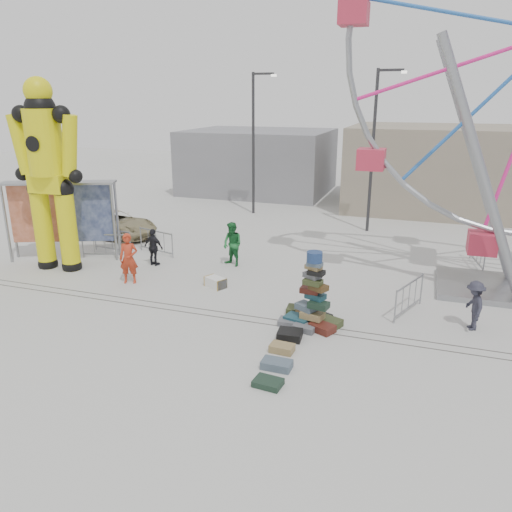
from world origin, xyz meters
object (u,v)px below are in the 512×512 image
(pedestrian_red, at_px, (129,259))
(pedestrian_green, at_px, (232,244))
(steamer_trunk, at_px, (215,282))
(pedestrian_black, at_px, (154,247))
(suitcase_tower, at_px, (313,305))
(barricade_wheel_front, at_px, (409,297))
(banner_scaffold, at_px, (60,201))
(barricade_dummy_b, at_px, (105,246))
(barricade_wheel_back, at_px, (478,253))
(barricade_dummy_a, at_px, (112,241))
(pedestrian_grey, at_px, (474,306))
(crash_test_dummy, at_px, (48,169))
(parked_suv, at_px, (113,224))
(lamp_post_left, at_px, (255,137))
(barricade_dummy_c, at_px, (156,242))
(lamp_post_right, at_px, (375,144))

(pedestrian_red, height_order, pedestrian_green, pedestrian_red)
(steamer_trunk, relative_size, pedestrian_black, 0.50)
(suitcase_tower, height_order, barricade_wheel_front, suitcase_tower)
(banner_scaffold, xyz_separation_m, pedestrian_black, (4.05, 0.45, -1.74))
(steamer_trunk, bearing_deg, barricade_dummy_b, -169.38)
(barricade_wheel_back, xyz_separation_m, pedestrian_green, (-9.60, -3.23, 0.37))
(barricade_dummy_a, distance_m, pedestrian_red, 4.17)
(pedestrian_black, height_order, pedestrian_grey, pedestrian_black)
(crash_test_dummy, xyz_separation_m, parked_suv, (-0.74, 4.86, -3.40))
(barricade_wheel_back, bearing_deg, lamp_post_left, -128.03)
(crash_test_dummy, bearing_deg, pedestrian_red, -11.75)
(suitcase_tower, xyz_separation_m, barricade_wheel_front, (2.73, 1.88, -0.12))
(pedestrian_black, distance_m, pedestrian_grey, 12.30)
(lamp_post_left, height_order, suitcase_tower, lamp_post_left)
(barricade_wheel_front, xyz_separation_m, pedestrian_black, (-10.23, 1.59, 0.23))
(barricade_dummy_c, bearing_deg, pedestrian_red, -59.29)
(barricade_dummy_b, bearing_deg, lamp_post_left, 55.51)
(banner_scaffold, distance_m, barricade_wheel_front, 14.46)
(lamp_post_right, height_order, lamp_post_left, same)
(suitcase_tower, height_order, pedestrian_red, suitcase_tower)
(steamer_trunk, bearing_deg, pedestrian_green, 123.29)
(barricade_dummy_a, height_order, pedestrian_black, pedestrian_black)
(steamer_trunk, height_order, barricade_wheel_back, barricade_wheel_back)
(lamp_post_left, relative_size, steamer_trunk, 10.17)
(parked_suv, bearing_deg, barricade_dummy_b, -144.32)
(lamp_post_left, bearing_deg, barricade_wheel_back, -27.76)
(barricade_wheel_back, bearing_deg, banner_scaffold, -84.56)
(pedestrian_black, bearing_deg, barricade_dummy_a, -10.49)
(barricade_dummy_b, xyz_separation_m, pedestrian_red, (2.66, -2.28, 0.41))
(lamp_post_left, bearing_deg, banner_scaffold, -113.84)
(pedestrian_grey, bearing_deg, pedestrian_black, -113.89)
(pedestrian_grey, bearing_deg, pedestrian_green, -123.28)
(lamp_post_right, distance_m, lamp_post_left, 7.28)
(crash_test_dummy, distance_m, barricade_dummy_c, 5.38)
(suitcase_tower, relative_size, banner_scaffold, 0.52)
(barricade_wheel_front, bearing_deg, barricade_dummy_b, 103.16)
(barricade_dummy_a, xyz_separation_m, barricade_dummy_b, (0.17, -0.76, 0.00))
(banner_scaffold, xyz_separation_m, barricade_dummy_a, (1.38, 1.40, -1.97))
(pedestrian_red, distance_m, parked_suv, 6.94)
(barricade_wheel_front, height_order, pedestrian_grey, pedestrian_grey)
(barricade_dummy_a, distance_m, parked_suv, 2.80)
(barricade_wheel_back, xyz_separation_m, pedestrian_red, (-12.53, -6.35, 0.41))
(pedestrian_grey, bearing_deg, barricade_wheel_front, -120.68)
(barricade_wheel_back, distance_m, pedestrian_red, 14.06)
(suitcase_tower, relative_size, crash_test_dummy, 0.31)
(lamp_post_left, relative_size, barricade_wheel_front, 4.00)
(pedestrian_red, bearing_deg, crash_test_dummy, 152.82)
(barricade_dummy_c, bearing_deg, lamp_post_right, 56.62)
(steamer_trunk, distance_m, barricade_dummy_c, 5.04)
(steamer_trunk, bearing_deg, lamp_post_left, 128.65)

